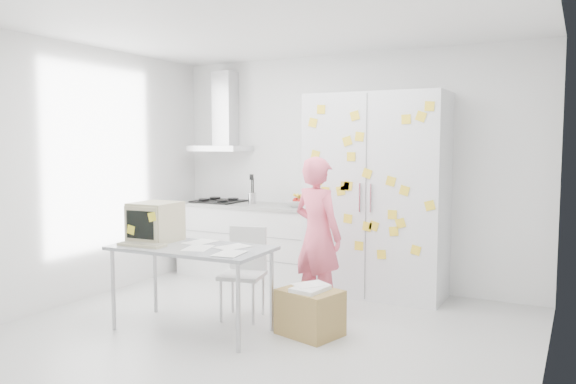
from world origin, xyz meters
The scene contains 10 objects.
floor centered at (0.00, 0.00, -0.01)m, with size 4.50×4.00×0.02m, color silver.
walls centered at (0.00, 0.72, 1.35)m, with size 4.52×4.01×2.70m.
ceiling centered at (0.00, 0.00, 2.70)m, with size 4.50×4.00×0.02m, color white.
counter_run centered at (-1.20, 1.70, 0.47)m, with size 1.84×0.63×1.28m.
range_hood centered at (-1.65, 1.84, 1.96)m, with size 0.70×0.48×1.01m.
tall_cabinet centered at (0.45, 1.67, 1.10)m, with size 1.50×0.68×2.20m.
person centered at (0.17, 0.75, 0.77)m, with size 0.56×0.37×1.54m, color #FB617C.
desk centered at (-0.88, -0.22, 0.85)m, with size 1.44×0.76×1.12m.
chair centered at (-0.39, 0.32, 0.49)m, with size 0.47×0.47×0.86m.
cardboard_box centered at (0.39, 0.13, 0.21)m, with size 0.59×0.52×0.44m.
Camera 1 is at (2.44, -4.17, 1.67)m, focal length 35.00 mm.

